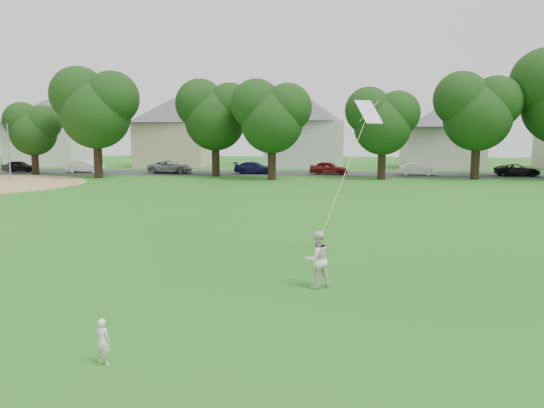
# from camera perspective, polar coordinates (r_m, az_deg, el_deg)

# --- Properties ---
(ground) EXTENTS (160.00, 160.00, 0.00)m
(ground) POSITION_cam_1_polar(r_m,az_deg,el_deg) (12.90, -6.62, -11.31)
(ground) COLOR #196316
(ground) RESTS_ON ground
(street) EXTENTS (90.00, 7.00, 0.01)m
(street) POSITION_cam_1_polar(r_m,az_deg,el_deg) (54.12, 3.03, 3.30)
(street) COLOR #2D2D30
(street) RESTS_ON ground
(toddler) EXTENTS (0.36, 0.29, 0.87)m
(toddler) POSITION_cam_1_polar(r_m,az_deg,el_deg) (10.39, -17.74, -13.90)
(toddler) COLOR white
(toddler) RESTS_ON ground
(older_boy) EXTENTS (0.95, 0.89, 1.56)m
(older_boy) POSITION_cam_1_polar(r_m,az_deg,el_deg) (14.47, 4.85, -5.96)
(older_boy) COLOR white
(older_boy) RESTS_ON ground
(kite) EXTENTS (1.33, 2.24, 5.29)m
(kite) POSITION_cam_1_polar(r_m,az_deg,el_deg) (15.83, 7.87, 3.27)
(kite) COLOR white
(kite) RESTS_ON ground
(tree_row) EXTENTS (83.31, 10.13, 11.77)m
(tree_row) POSITION_cam_1_polar(r_m,az_deg,el_deg) (48.05, 8.06, 10.56)
(tree_row) COLOR black
(tree_row) RESTS_ON ground
(parked_cars) EXTENTS (71.77, 2.17, 1.29)m
(parked_cars) POSITION_cam_1_polar(r_m,az_deg,el_deg) (53.01, 5.77, 3.84)
(parked_cars) COLOR black
(parked_cars) RESTS_ON ground
(house_row) EXTENTS (76.99, 13.31, 10.04)m
(house_row) POSITION_cam_1_polar(r_m,az_deg,el_deg) (63.96, 3.32, 8.42)
(house_row) COLOR silver
(house_row) RESTS_ON ground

